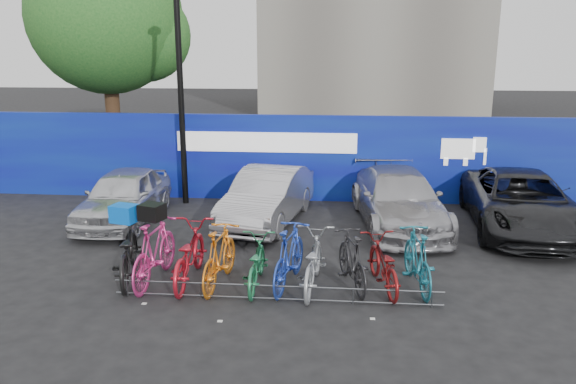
# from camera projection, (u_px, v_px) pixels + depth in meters

# --- Properties ---
(ground) EXTENTS (100.00, 100.00, 0.00)m
(ground) POSITION_uv_depth(u_px,v_px,m) (280.00, 287.00, 10.11)
(ground) COLOR black
(ground) RESTS_ON ground
(hoarding) EXTENTS (22.00, 0.18, 2.40)m
(hoarding) POSITION_uv_depth(u_px,v_px,m) (303.00, 158.00, 15.59)
(hoarding) COLOR #0D0A8C
(hoarding) RESTS_ON ground
(tree) EXTENTS (5.40, 5.20, 7.80)m
(tree) POSITION_uv_depth(u_px,v_px,m) (113.00, 21.00, 19.14)
(tree) COLOR #382314
(tree) RESTS_ON ground
(lamppost) EXTENTS (0.25, 0.50, 6.11)m
(lamppost) POSITION_uv_depth(u_px,v_px,m) (180.00, 83.00, 14.78)
(lamppost) COLOR black
(lamppost) RESTS_ON ground
(bike_rack) EXTENTS (5.60, 0.03, 0.30)m
(bike_rack) POSITION_uv_depth(u_px,v_px,m) (276.00, 292.00, 9.49)
(bike_rack) COLOR #595B60
(bike_rack) RESTS_ON ground
(car_0) EXTENTS (1.59, 3.85, 1.31)m
(car_0) POSITION_uv_depth(u_px,v_px,m) (124.00, 196.00, 13.77)
(car_0) COLOR silver
(car_0) RESTS_ON ground
(car_1) EXTENTS (2.10, 4.17, 1.31)m
(car_1) POSITION_uv_depth(u_px,v_px,m) (267.00, 196.00, 13.70)
(car_1) COLOR #A9A8AD
(car_1) RESTS_ON ground
(car_2) EXTENTS (2.34, 4.72, 1.32)m
(car_2) POSITION_uv_depth(u_px,v_px,m) (399.00, 199.00, 13.47)
(car_2) COLOR #A8A7AC
(car_2) RESTS_ON ground
(car_3) EXTENTS (2.60, 5.03, 1.36)m
(car_3) POSITION_uv_depth(u_px,v_px,m) (521.00, 202.00, 13.14)
(car_3) COLOR black
(car_3) RESTS_ON ground
(bike_0) EXTENTS (1.24, 2.22, 1.11)m
(bike_0) POSITION_uv_depth(u_px,v_px,m) (127.00, 251.00, 10.34)
(bike_0) COLOR black
(bike_0) RESTS_ON ground
(bike_1) EXTENTS (0.70, 2.03, 1.20)m
(bike_1) POSITION_uv_depth(u_px,v_px,m) (155.00, 251.00, 10.17)
(bike_1) COLOR #CF2E7B
(bike_1) RESTS_ON ground
(bike_2) EXTENTS (0.75, 2.06, 1.08)m
(bike_2) POSITION_uv_depth(u_px,v_px,m) (189.00, 254.00, 10.19)
(bike_2) COLOR #B31524
(bike_2) RESTS_ON ground
(bike_3) EXTENTS (0.71, 1.88, 1.10)m
(bike_3) POSITION_uv_depth(u_px,v_px,m) (219.00, 257.00, 10.04)
(bike_3) COLOR orange
(bike_3) RESTS_ON ground
(bike_4) EXTENTS (0.61, 1.72, 0.90)m
(bike_4) POSITION_uv_depth(u_px,v_px,m) (256.00, 263.00, 10.01)
(bike_4) COLOR #227B48
(bike_4) RESTS_ON ground
(bike_5) EXTENTS (0.88, 1.96, 1.14)m
(bike_5) POSITION_uv_depth(u_px,v_px,m) (289.00, 256.00, 10.01)
(bike_5) COLOR #203DAC
(bike_5) RESTS_ON ground
(bike_6) EXTENTS (0.82, 1.98, 1.02)m
(bike_6) POSITION_uv_depth(u_px,v_px,m) (312.00, 262.00, 9.92)
(bike_6) COLOR #93979B
(bike_6) RESTS_ON ground
(bike_7) EXTENTS (0.91, 1.79, 1.03)m
(bike_7) POSITION_uv_depth(u_px,v_px,m) (352.00, 260.00, 9.99)
(bike_7) COLOR black
(bike_7) RESTS_ON ground
(bike_8) EXTENTS (0.96, 1.85, 0.93)m
(bike_8) POSITION_uv_depth(u_px,v_px,m) (383.00, 264.00, 9.93)
(bike_8) COLOR maroon
(bike_8) RESTS_ON ground
(bike_9) EXTENTS (0.73, 1.87, 1.10)m
(bike_9) POSITION_uv_depth(u_px,v_px,m) (418.00, 259.00, 9.93)
(bike_9) COLOR #196B7F
(bike_9) RESTS_ON ground
(cargo_crate) EXTENTS (0.51, 0.44, 0.32)m
(cargo_crate) POSITION_uv_depth(u_px,v_px,m) (124.00, 214.00, 10.16)
(cargo_crate) COLOR blue
(cargo_crate) RESTS_ON bike_0
(cargo_topcase) EXTENTS (0.48, 0.46, 0.29)m
(cargo_topcase) POSITION_uv_depth(u_px,v_px,m) (152.00, 212.00, 9.99)
(cargo_topcase) COLOR black
(cargo_topcase) RESTS_ON bike_1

